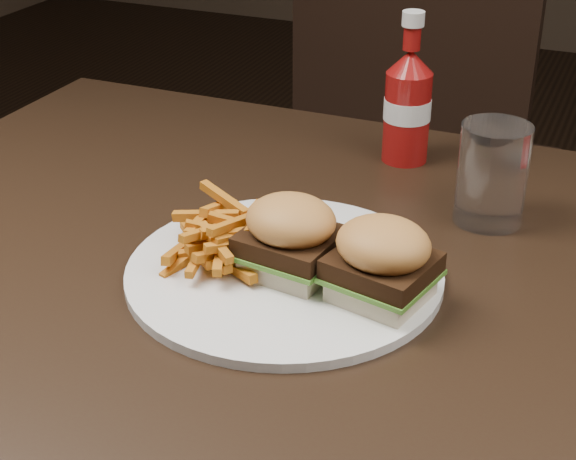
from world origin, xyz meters
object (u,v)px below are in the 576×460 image
at_px(plate, 284,272).
at_px(ketchup_bottle, 407,117).
at_px(dining_table, 330,271).
at_px(chair_far, 430,178).
at_px(tumbler, 492,177).

relative_size(plate, ketchup_bottle, 2.71).
relative_size(dining_table, chair_far, 2.58).
relative_size(ketchup_bottle, tumbler, 0.97).
bearing_deg(plate, chair_far, 94.72).
height_order(dining_table, tumbler, tumbler).
xyz_separation_m(plate, tumbler, (0.17, 0.21, 0.05)).
distance_m(chair_far, tumbler, 0.89).
bearing_deg(ketchup_bottle, plate, -94.76).
bearing_deg(plate, dining_table, 64.86).
height_order(dining_table, ketchup_bottle, ketchup_bottle).
distance_m(dining_table, plate, 0.07).
distance_m(chair_far, ketchup_bottle, 0.75).
bearing_deg(tumbler, ketchup_bottle, 136.51).
relative_size(chair_far, plate, 1.41).
height_order(chair_far, plate, plate).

